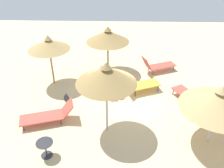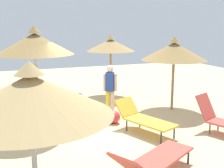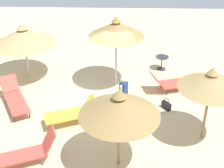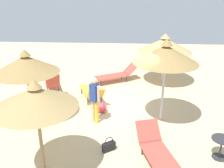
{
  "view_description": "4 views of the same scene",
  "coord_description": "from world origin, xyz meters",
  "px_view_note": "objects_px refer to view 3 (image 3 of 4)",
  "views": [
    {
      "loc": [
        -8.74,
        0.12,
        6.67
      ],
      "look_at": [
        -0.22,
        0.39,
        1.29
      ],
      "focal_mm": 39.04,
      "sensor_mm": 36.0,
      "label": 1
    },
    {
      "loc": [
        -2.46,
        -7.82,
        2.99
      ],
      "look_at": [
        0.66,
        0.25,
        1.2
      ],
      "focal_mm": 46.46,
      "sensor_mm": 36.0,
      "label": 2
    },
    {
      "loc": [
        10.28,
        0.73,
        6.98
      ],
      "look_at": [
        0.62,
        0.44,
        1.28
      ],
      "focal_mm": 52.27,
      "sensor_mm": 36.0,
      "label": 3
    },
    {
      "loc": [
        -0.26,
        8.52,
        4.56
      ],
      "look_at": [
        0.23,
        0.41,
        1.31
      ],
      "focal_mm": 39.81,
      "sensor_mm": 36.0,
      "label": 4
    }
  ],
  "objects_px": {
    "lounge_chair_center": "(27,152)",
    "lounge_chair_front": "(175,82)",
    "lounge_chair_near_right": "(14,97)",
    "handbag": "(166,105)",
    "side_table_round": "(162,61)",
    "parasol_umbrella_far_left": "(23,36)",
    "parasol_umbrella_near_left": "(116,29)",
    "parasol_umbrella_back": "(211,81)",
    "lounge_chair_edge": "(72,112)",
    "beach_ball": "(102,110)",
    "person_standing_back": "(123,95)",
    "parasol_umbrella_far_right": "(119,106)"
  },
  "relations": [
    {
      "from": "lounge_chair_edge",
      "to": "beach_ball",
      "type": "bearing_deg",
      "value": 115.83
    },
    {
      "from": "lounge_chair_front",
      "to": "person_standing_back",
      "type": "relative_size",
      "value": 1.33
    },
    {
      "from": "lounge_chair_front",
      "to": "person_standing_back",
      "type": "xyz_separation_m",
      "value": [
        1.99,
        -2.08,
        0.61
      ]
    },
    {
      "from": "parasol_umbrella_near_left",
      "to": "person_standing_back",
      "type": "height_order",
      "value": "parasol_umbrella_near_left"
    },
    {
      "from": "parasol_umbrella_back",
      "to": "parasol_umbrella_near_left",
      "type": "height_order",
      "value": "parasol_umbrella_near_left"
    },
    {
      "from": "parasol_umbrella_far_right",
      "to": "lounge_chair_near_right",
      "type": "xyz_separation_m",
      "value": [
        -2.93,
        -3.92,
        -1.68
      ]
    },
    {
      "from": "parasol_umbrella_near_left",
      "to": "parasol_umbrella_far_left",
      "type": "xyz_separation_m",
      "value": [
        -0.52,
        -3.8,
        -0.55
      ]
    },
    {
      "from": "lounge_chair_edge",
      "to": "beach_ball",
      "type": "relative_size",
      "value": 4.89
    },
    {
      "from": "parasol_umbrella_far_left",
      "to": "handbag",
      "type": "distance_m",
      "value": 6.39
    },
    {
      "from": "lounge_chair_center",
      "to": "parasol_umbrella_near_left",
      "type": "bearing_deg",
      "value": 151.96
    },
    {
      "from": "beach_ball",
      "to": "lounge_chair_edge",
      "type": "bearing_deg",
      "value": -64.17
    },
    {
      "from": "lounge_chair_front",
      "to": "handbag",
      "type": "distance_m",
      "value": 1.47
    },
    {
      "from": "handbag",
      "to": "lounge_chair_near_right",
      "type": "bearing_deg",
      "value": -90.13
    },
    {
      "from": "parasol_umbrella_far_left",
      "to": "parasol_umbrella_far_right",
      "type": "xyz_separation_m",
      "value": [
        5.19,
        3.97,
        0.18
      ]
    },
    {
      "from": "parasol_umbrella_near_left",
      "to": "lounge_chair_edge",
      "type": "height_order",
      "value": "parasol_umbrella_near_left"
    },
    {
      "from": "parasol_umbrella_near_left",
      "to": "lounge_chair_center",
      "type": "xyz_separation_m",
      "value": [
        4.7,
        -2.51,
        -2.02
      ]
    },
    {
      "from": "parasol_umbrella_far_left",
      "to": "lounge_chair_near_right",
      "type": "bearing_deg",
      "value": 1.25
    },
    {
      "from": "parasol_umbrella_near_left",
      "to": "handbag",
      "type": "relative_size",
      "value": 6.41
    },
    {
      "from": "lounge_chair_center",
      "to": "lounge_chair_front",
      "type": "relative_size",
      "value": 0.89
    },
    {
      "from": "lounge_chair_near_right",
      "to": "lounge_chair_front",
      "type": "distance_m",
      "value": 6.29
    },
    {
      "from": "parasol_umbrella_far_left",
      "to": "lounge_chair_edge",
      "type": "distance_m",
      "value": 4.24
    },
    {
      "from": "lounge_chair_center",
      "to": "lounge_chair_near_right",
      "type": "bearing_deg",
      "value": -157.2
    },
    {
      "from": "handbag",
      "to": "person_standing_back",
      "type": "bearing_deg",
      "value": -69.16
    },
    {
      "from": "parasol_umbrella_back",
      "to": "lounge_chair_near_right",
      "type": "xyz_separation_m",
      "value": [
        -1.63,
        -6.65,
        -1.74
      ]
    },
    {
      "from": "lounge_chair_center",
      "to": "person_standing_back",
      "type": "relative_size",
      "value": 1.19
    },
    {
      "from": "parasol_umbrella_far_right",
      "to": "beach_ball",
      "type": "bearing_deg",
      "value": -165.77
    },
    {
      "from": "parasol_umbrella_near_left",
      "to": "lounge_chair_edge",
      "type": "bearing_deg",
      "value": -28.5
    },
    {
      "from": "parasol_umbrella_far_left",
      "to": "lounge_chair_center",
      "type": "height_order",
      "value": "parasol_umbrella_far_left"
    },
    {
      "from": "parasol_umbrella_back",
      "to": "parasol_umbrella_near_left",
      "type": "xyz_separation_m",
      "value": [
        -3.37,
        -2.9,
        0.31
      ]
    },
    {
      "from": "lounge_chair_edge",
      "to": "lounge_chair_front",
      "type": "height_order",
      "value": "lounge_chair_edge"
    },
    {
      "from": "parasol_umbrella_near_left",
      "to": "parasol_umbrella_back",
      "type": "bearing_deg",
      "value": 40.67
    },
    {
      "from": "lounge_chair_edge",
      "to": "lounge_chair_center",
      "type": "xyz_separation_m",
      "value": [
        2.02,
        -1.05,
        0.02
      ]
    },
    {
      "from": "parasol_umbrella_far_right",
      "to": "lounge_chair_edge",
      "type": "distance_m",
      "value": 3.06
    },
    {
      "from": "lounge_chair_near_right",
      "to": "beach_ball",
      "type": "bearing_deg",
      "value": 81.95
    },
    {
      "from": "parasol_umbrella_far_right",
      "to": "person_standing_back",
      "type": "distance_m",
      "value": 2.57
    },
    {
      "from": "lounge_chair_edge",
      "to": "person_standing_back",
      "type": "height_order",
      "value": "person_standing_back"
    },
    {
      "from": "side_table_round",
      "to": "parasol_umbrella_far_left",
      "type": "bearing_deg",
      "value": -81.43
    },
    {
      "from": "parasol_umbrella_back",
      "to": "lounge_chair_center",
      "type": "height_order",
      "value": "parasol_umbrella_back"
    },
    {
      "from": "lounge_chair_near_right",
      "to": "beach_ball",
      "type": "relative_size",
      "value": 5.61
    },
    {
      "from": "lounge_chair_center",
      "to": "handbag",
      "type": "relative_size",
      "value": 4.37
    },
    {
      "from": "beach_ball",
      "to": "lounge_chair_front",
      "type": "bearing_deg",
      "value": 122.8
    },
    {
      "from": "lounge_chair_near_right",
      "to": "lounge_chair_center",
      "type": "height_order",
      "value": "lounge_chair_center"
    },
    {
      "from": "parasol_umbrella_near_left",
      "to": "lounge_chair_near_right",
      "type": "bearing_deg",
      "value": -65.19
    },
    {
      "from": "parasol_umbrella_far_right",
      "to": "lounge_chair_front",
      "type": "height_order",
      "value": "parasol_umbrella_far_right"
    },
    {
      "from": "side_table_round",
      "to": "lounge_chair_edge",
      "type": "bearing_deg",
      "value": -40.59
    },
    {
      "from": "parasol_umbrella_far_left",
      "to": "handbag",
      "type": "relative_size",
      "value": 5.7
    },
    {
      "from": "lounge_chair_edge",
      "to": "lounge_chair_center",
      "type": "relative_size",
      "value": 0.96
    },
    {
      "from": "lounge_chair_near_right",
      "to": "lounge_chair_edge",
      "type": "relative_size",
      "value": 1.15
    },
    {
      "from": "person_standing_back",
      "to": "beach_ball",
      "type": "height_order",
      "value": "person_standing_back"
    },
    {
      "from": "lounge_chair_near_right",
      "to": "person_standing_back",
      "type": "xyz_separation_m",
      "value": [
        0.62,
        4.06,
        0.57
      ]
    }
  ]
}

